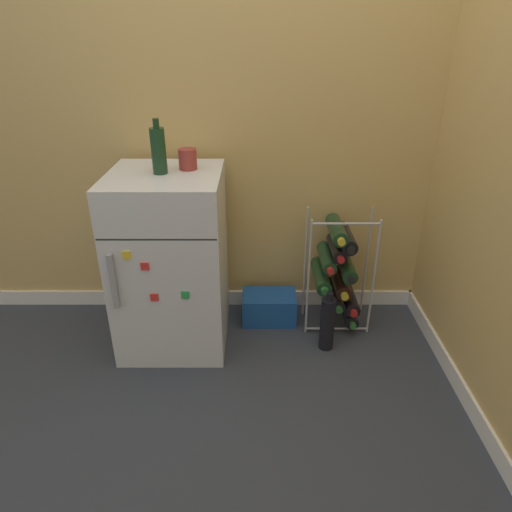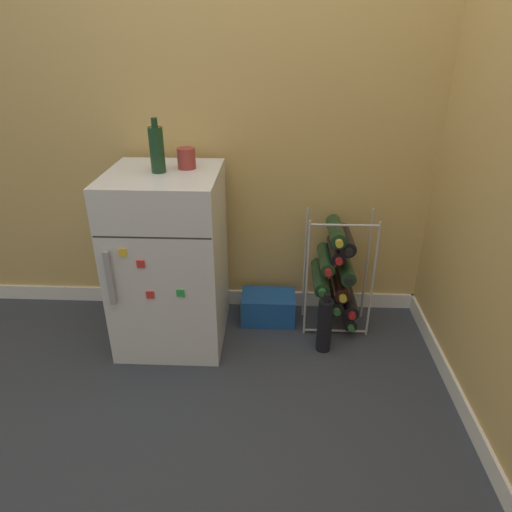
% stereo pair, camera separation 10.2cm
% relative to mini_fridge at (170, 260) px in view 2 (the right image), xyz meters
% --- Properties ---
extents(ground_plane, '(14.00, 14.00, 0.00)m').
position_rel_mini_fridge_xyz_m(ground_plane, '(0.50, -0.26, -0.45)').
color(ground_plane, '#333842').
extents(wall_back, '(6.71, 0.07, 2.50)m').
position_rel_mini_fridge_xyz_m(wall_back, '(0.50, 0.35, 0.79)').
color(wall_back, tan).
rests_on(wall_back, ground_plane).
extents(mini_fridge, '(0.53, 0.56, 0.90)m').
position_rel_mini_fridge_xyz_m(mini_fridge, '(0.00, 0.00, 0.00)').
color(mini_fridge, silver).
rests_on(mini_fridge, ground_plane).
extents(wine_rack, '(0.35, 0.32, 0.66)m').
position_rel_mini_fridge_xyz_m(wine_rack, '(0.86, 0.12, -0.12)').
color(wine_rack, '#B2B2B7').
rests_on(wine_rack, ground_plane).
extents(soda_box, '(0.30, 0.19, 0.16)m').
position_rel_mini_fridge_xyz_m(soda_box, '(0.49, 0.16, -0.37)').
color(soda_box, '#194C9E').
rests_on(soda_box, ground_plane).
extents(fridge_top_cup, '(0.08, 0.08, 0.10)m').
position_rel_mini_fridge_xyz_m(fridge_top_cup, '(0.11, 0.07, 0.50)').
color(fridge_top_cup, maroon).
rests_on(fridge_top_cup, mini_fridge).
extents(fridge_top_bottle, '(0.07, 0.07, 0.24)m').
position_rel_mini_fridge_xyz_m(fridge_top_bottle, '(-0.01, 0.00, 0.56)').
color(fridge_top_bottle, '#19381E').
rests_on(fridge_top_bottle, mini_fridge).
extents(loose_bottle_floor, '(0.08, 0.08, 0.33)m').
position_rel_mini_fridge_xyz_m(loose_bottle_floor, '(0.79, -0.10, -0.30)').
color(loose_bottle_floor, black).
rests_on(loose_bottle_floor, ground_plane).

